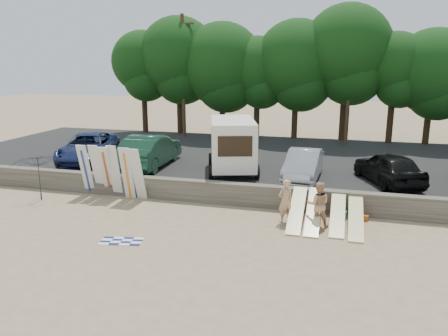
{
  "coord_description": "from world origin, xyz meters",
  "views": [
    {
      "loc": [
        1.63,
        -15.35,
        6.32
      ],
      "look_at": [
        -3.33,
        3.0,
        1.67
      ],
      "focal_mm": 35.0,
      "sensor_mm": 36.0,
      "label": 1
    }
  ],
  "objects_px": {
    "car_2": "(303,165)",
    "beach_umbrella": "(38,178)",
    "box_trailer": "(233,143)",
    "cooler": "(342,215)",
    "beachgoer_b": "(318,204)",
    "car_0": "(88,148)",
    "car_3": "(388,168)",
    "beachgoer_a": "(285,201)",
    "car_1": "(150,150)"
  },
  "relations": [
    {
      "from": "car_2",
      "to": "beach_umbrella",
      "type": "relative_size",
      "value": 1.83
    },
    {
      "from": "box_trailer",
      "to": "cooler",
      "type": "distance_m",
      "value": 7.05
    },
    {
      "from": "car_2",
      "to": "box_trailer",
      "type": "bearing_deg",
      "value": 174.95
    },
    {
      "from": "beachgoer_b",
      "to": "car_0",
      "type": "bearing_deg",
      "value": -28.49
    },
    {
      "from": "car_2",
      "to": "car_0",
      "type": "bearing_deg",
      "value": 178.85
    },
    {
      "from": "car_3",
      "to": "car_2",
      "type": "bearing_deg",
      "value": -18.21
    },
    {
      "from": "car_3",
      "to": "beachgoer_a",
      "type": "height_order",
      "value": "car_3"
    },
    {
      "from": "beachgoer_a",
      "to": "cooler",
      "type": "height_order",
      "value": "beachgoer_a"
    },
    {
      "from": "car_2",
      "to": "cooler",
      "type": "height_order",
      "value": "car_2"
    },
    {
      "from": "beachgoer_b",
      "to": "car_3",
      "type": "bearing_deg",
      "value": -129.08
    },
    {
      "from": "box_trailer",
      "to": "car_3",
      "type": "xyz_separation_m",
      "value": [
        7.63,
        -0.21,
        -0.77
      ]
    },
    {
      "from": "box_trailer",
      "to": "beachgoer_a",
      "type": "height_order",
      "value": "box_trailer"
    },
    {
      "from": "beachgoer_b",
      "to": "beach_umbrella",
      "type": "bearing_deg",
      "value": -7.17
    },
    {
      "from": "box_trailer",
      "to": "cooler",
      "type": "height_order",
      "value": "box_trailer"
    },
    {
      "from": "box_trailer",
      "to": "beachgoer_b",
      "type": "distance_m",
      "value": 6.92
    },
    {
      "from": "cooler",
      "to": "beach_umbrella",
      "type": "height_order",
      "value": "beach_umbrella"
    },
    {
      "from": "car_2",
      "to": "car_3",
      "type": "xyz_separation_m",
      "value": [
        3.94,
        0.29,
        0.05
      ]
    },
    {
      "from": "cooler",
      "to": "car_0",
      "type": "bearing_deg",
      "value": 161.67
    },
    {
      "from": "box_trailer",
      "to": "beachgoer_b",
      "type": "xyz_separation_m",
      "value": [
        4.68,
        -4.92,
        -1.33
      ]
    },
    {
      "from": "beach_umbrella",
      "to": "car_0",
      "type": "bearing_deg",
      "value": 96.58
    },
    {
      "from": "car_1",
      "to": "box_trailer",
      "type": "bearing_deg",
      "value": 176.92
    },
    {
      "from": "beachgoer_b",
      "to": "cooler",
      "type": "distance_m",
      "value": 1.69
    },
    {
      "from": "car_0",
      "to": "beachgoer_b",
      "type": "xyz_separation_m",
      "value": [
        13.33,
        -5.24,
        -0.59
      ]
    },
    {
      "from": "car_2",
      "to": "car_3",
      "type": "distance_m",
      "value": 3.95
    },
    {
      "from": "car_3",
      "to": "cooler",
      "type": "distance_m",
      "value": 4.26
    },
    {
      "from": "beachgoer_a",
      "to": "beachgoer_b",
      "type": "height_order",
      "value": "beachgoer_b"
    },
    {
      "from": "car_0",
      "to": "beach_umbrella",
      "type": "bearing_deg",
      "value": -100.79
    },
    {
      "from": "cooler",
      "to": "beachgoer_a",
      "type": "bearing_deg",
      "value": -156.54
    },
    {
      "from": "car_3",
      "to": "beach_umbrella",
      "type": "bearing_deg",
      "value": -5.79
    },
    {
      "from": "car_3",
      "to": "car_1",
      "type": "bearing_deg",
      "value": -23.52
    },
    {
      "from": "box_trailer",
      "to": "beach_umbrella",
      "type": "distance_m",
      "value": 9.49
    },
    {
      "from": "box_trailer",
      "to": "beachgoer_b",
      "type": "height_order",
      "value": "box_trailer"
    },
    {
      "from": "car_0",
      "to": "beachgoer_b",
      "type": "bearing_deg",
      "value": -38.83
    },
    {
      "from": "beachgoer_a",
      "to": "car_3",
      "type": "bearing_deg",
      "value": -171.99
    },
    {
      "from": "box_trailer",
      "to": "beachgoer_a",
      "type": "xyz_separation_m",
      "value": [
        3.38,
        -4.81,
        -1.34
      ]
    },
    {
      "from": "car_0",
      "to": "car_1",
      "type": "relative_size",
      "value": 1.06
    },
    {
      "from": "car_1",
      "to": "car_3",
      "type": "relative_size",
      "value": 1.2
    },
    {
      "from": "car_1",
      "to": "beachgoer_a",
      "type": "distance_m",
      "value": 9.41
    },
    {
      "from": "box_trailer",
      "to": "car_0",
      "type": "height_order",
      "value": "box_trailer"
    },
    {
      "from": "car_3",
      "to": "beach_umbrella",
      "type": "height_order",
      "value": "car_3"
    },
    {
      "from": "cooler",
      "to": "beach_umbrella",
      "type": "bearing_deg",
      "value": -177.62
    },
    {
      "from": "beachgoer_b",
      "to": "beachgoer_a",
      "type": "bearing_deg",
      "value": -11.85
    },
    {
      "from": "car_1",
      "to": "car_3",
      "type": "distance_m",
      "value": 12.29
    },
    {
      "from": "car_2",
      "to": "beachgoer_a",
      "type": "bearing_deg",
      "value": -91.45
    },
    {
      "from": "box_trailer",
      "to": "car_1",
      "type": "bearing_deg",
      "value": 162.51
    },
    {
      "from": "box_trailer",
      "to": "car_3",
      "type": "relative_size",
      "value": 1.06
    },
    {
      "from": "car_1",
      "to": "car_3",
      "type": "bearing_deg",
      "value": 176.16
    },
    {
      "from": "beachgoer_a",
      "to": "beachgoer_b",
      "type": "relative_size",
      "value": 0.99
    },
    {
      "from": "car_0",
      "to": "car_2",
      "type": "height_order",
      "value": "car_0"
    },
    {
      "from": "car_1",
      "to": "beach_umbrella",
      "type": "bearing_deg",
      "value": 52.71
    }
  ]
}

